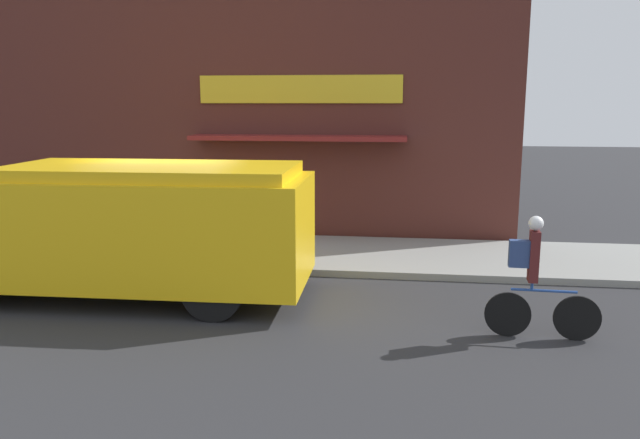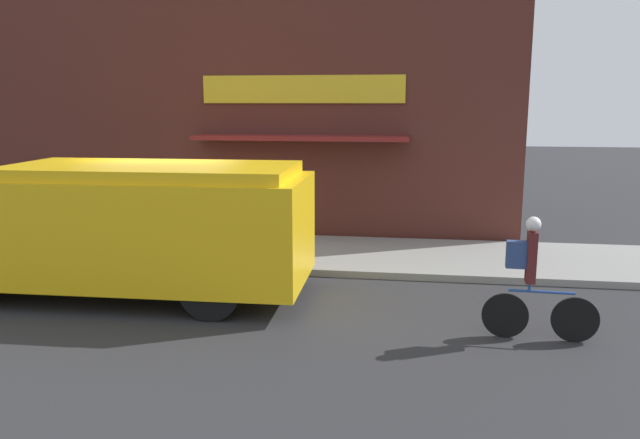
% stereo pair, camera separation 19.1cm
% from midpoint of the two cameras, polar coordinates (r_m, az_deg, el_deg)
% --- Properties ---
extents(ground_plane, '(70.00, 70.00, 0.00)m').
position_cam_midpoint_polar(ground_plane, '(12.08, -13.96, -4.62)').
color(ground_plane, '#2B2B2D').
extents(sidewalk, '(28.00, 2.93, 0.13)m').
position_cam_midpoint_polar(sidewalk, '(13.40, -11.71, -2.73)').
color(sidewalk, gray).
rests_on(sidewalk, ground_plane).
extents(storefront, '(13.66, 0.91, 5.99)m').
position_cam_midpoint_polar(storefront, '(14.61, -9.74, 10.00)').
color(storefront, '#4C231E').
rests_on(storefront, ground_plane).
extents(school_bus, '(6.59, 2.74, 2.16)m').
position_cam_midpoint_polar(school_bus, '(10.51, -17.73, -0.76)').
color(school_bus, yellow).
rests_on(school_bus, ground_plane).
extents(cyclist, '(1.51, 0.21, 1.67)m').
position_cam_midpoint_polar(cyclist, '(8.76, 18.47, -5.23)').
color(cyclist, black).
rests_on(cyclist, ground_plane).
extents(trash_bin, '(0.61, 0.61, 0.85)m').
position_cam_midpoint_polar(trash_bin, '(14.92, -18.30, 0.24)').
color(trash_bin, '#2D5138').
rests_on(trash_bin, sidewalk).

